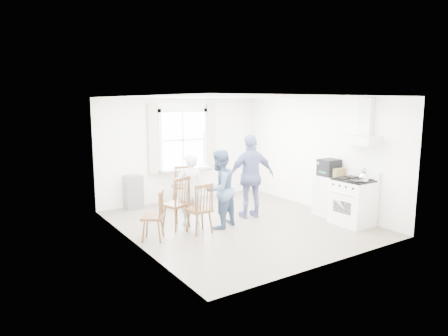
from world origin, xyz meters
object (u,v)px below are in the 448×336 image
Objects in this scene: gas_stove at (353,202)px; person_right at (251,176)px; windsor_chair_b at (202,203)px; person_mid at (219,189)px; stereo_stack at (329,168)px; low_cabinet at (329,196)px; windsor_chair_a at (180,197)px; windsor_chair_c at (158,210)px; person_left at (190,189)px.

gas_stove is 2.17m from person_right.
gas_stove reaches higher than windsor_chair_b.
gas_stove is 0.71× the size of person_mid.
person_mid is (-2.47, 0.60, -0.30)m from stereo_stack.
person_right is (-1.43, 1.57, 0.43)m from gas_stove.
low_cabinet is 3.33m from windsor_chair_a.
windsor_chair_c is 1.35m from person_mid.
person_mid reaches higher than windsor_chair_c.
person_mid is at bearing 20.29° from windsor_chair_b.
gas_stove is at bearing -21.75° from windsor_chair_b.
windsor_chair_b is 0.67× the size of person_left.
windsor_chair_a is 0.72× the size of person_left.
person_right is at bearing -179.26° from person_left.
windsor_chair_b is 1.06× the size of windsor_chair_c.
windsor_chair_a is 1.14× the size of windsor_chair_c.
person_mid is at bearing 139.95° from person_left.
low_cabinet is at bearing -16.80° from windsor_chair_a.
gas_stove is 2.71× the size of stereo_stack.
stereo_stack is 3.88m from windsor_chair_c.
gas_stove is 3.12m from windsor_chair_b.
low_cabinet is at bearing -98.76° from stereo_stack.
low_cabinet is at bearing 170.44° from person_left.
stereo_stack is 3.35m from windsor_chair_a.
stereo_stack reaches higher than windsor_chair_b.
windsor_chair_a is 0.58× the size of person_right.
person_mid is at bearing 165.35° from low_cabinet.
person_mid is (-2.39, 1.34, 0.30)m from gas_stove.
person_left is at bearing -73.58° from person_mid.
windsor_chair_b is at bearing -0.83° from person_mid.
stereo_stack is 3.04m from windsor_chair_b.
windsor_chair_c is (-3.80, 0.59, -0.51)m from stereo_stack.
windsor_chair_b is at bearing 158.25° from gas_stove.
windsor_chair_a is at bearing 163.20° from low_cabinet.
person_right reaches higher than stereo_stack.
person_left reaches higher than gas_stove.
windsor_chair_c is at bearing 168.22° from windsor_chair_b.
windsor_chair_a is 0.39m from person_left.
person_mid reaches higher than low_cabinet.
windsor_chair_a is (-3.11, 1.66, 0.17)m from gas_stove.
stereo_stack reaches higher than windsor_chair_c.
gas_stove is 0.76× the size of person_left.
windsor_chair_a reaches higher than windsor_chair_b.
person_right is at bearing -3.09° from windsor_chair_a.
low_cabinet is (0.07, 0.70, -0.03)m from gas_stove.
windsor_chair_b is at bearing 172.01° from stereo_stack.
person_left reaches higher than windsor_chair_a.
low_cabinet is at bearing -9.41° from windsor_chair_c.
person_right is at bearing 5.99° from windsor_chair_c.
stereo_stack reaches higher than low_cabinet.
person_right is (-1.50, 0.87, 0.46)m from low_cabinet.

